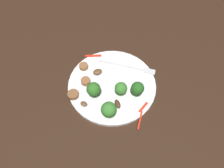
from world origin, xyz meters
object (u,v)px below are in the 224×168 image
Objects in this scene: sausage_slice_2 at (84,66)px; broccoli_floret_0 at (109,110)px; fork at (131,67)px; mushroom_1 at (98,72)px; mushroom_0 at (84,104)px; broccoli_floret_3 at (138,88)px; sausage_slice_1 at (86,81)px; plate at (112,85)px; broccoli_floret_2 at (121,88)px; pepper_strip_1 at (143,107)px; sausage_slice_0 at (73,95)px; mushroom_2 at (118,104)px; pepper_strip_2 at (140,120)px; pepper_strip_0 at (93,56)px; broccoli_floret_1 at (94,89)px.

broccoli_floret_0 is at bearing -48.36° from sausage_slice_2.
fork is 3.33× the size of broccoli_floret_0.
mushroom_1 is at bearing -153.59° from fork.
broccoli_floret_3 is at bearing 26.72° from mushroom_0.
mushroom_1 is (-0.09, -0.05, 0.00)m from fork.
plate is at bearing 11.53° from sausage_slice_1.
fork is at bearing 37.31° from sausage_slice_1.
broccoli_floret_2 is 0.08m from pepper_strip_1.
fork is at bearing 26.72° from mushroom_1.
broccoli_floret_3 is at bearing 53.51° from broccoli_floret_0.
fork is at bearing 15.11° from sausage_slice_2.
plate is 7.21× the size of pepper_strip_1.
fork is at bearing 45.92° from sausage_slice_0.
plate is 0.12m from pepper_strip_1.
fork is 6.30× the size of mushroom_2.
pepper_strip_0 is at bearing 136.57° from pepper_strip_2.
plate is 0.12m from sausage_slice_0.
fork reaches higher than plate.
mushroom_0 is (-0.06, -0.09, 0.01)m from plate.
sausage_slice_0 and mushroom_2 have the same top height.
plate is at bearing -119.21° from fork.
mushroom_1 is at bearing 119.61° from broccoli_floret_0.
pepper_strip_0 is at bearing 136.86° from broccoli_floret_2.
plate is 9.44× the size of sausage_slice_1.
broccoli_floret_0 is 1.69× the size of sausage_slice_0.
sausage_slice_1 is 0.99× the size of mushroom_1.
sausage_slice_1 is at bearing -119.32° from mushroom_1.
broccoli_floret_1 is 1.20× the size of broccoli_floret_2.
broccoli_floret_0 is at bearing -8.76° from mushroom_0.
broccoli_floret_2 is 1.62× the size of mushroom_2.
sausage_slice_1 is (-0.15, 0.00, -0.03)m from broccoli_floret_3.
sausage_slice_0 is 1.12× the size of mushroom_2.
broccoli_floret_3 is at bearing -17.07° from sausage_slice_2.
broccoli_floret_1 is (-0.08, -0.13, 0.03)m from fork.
sausage_slice_1 reaches higher than fork.
sausage_slice_1 reaches higher than mushroom_1.
broccoli_floret_0 is 1.17× the size of broccoli_floret_2.
broccoli_floret_1 is 0.09m from mushroom_1.
sausage_slice_1 is at bearing 156.52° from mushroom_2.
broccoli_floret_2 is at bearing 136.08° from pepper_strip_2.
plate is 0.11m from broccoli_floret_0.
mushroom_1 is 0.07m from pepper_strip_0.
mushroom_0 is (-0.02, -0.04, -0.03)m from broccoli_floret_1.
pepper_strip_0 is at bearing 143.95° from pepper_strip_1.
fork is at bearing 116.70° from pepper_strip_1.
pepper_strip_2 is at bearing -7.17° from sausage_slice_0.
broccoli_floret_0 is 2.65× the size of mushroom_0.
plate is 0.08m from sausage_slice_1.
sausage_slice_0 is at bearing -110.58° from sausage_slice_1.
mushroom_1 is 0.97× the size of mushroom_2.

